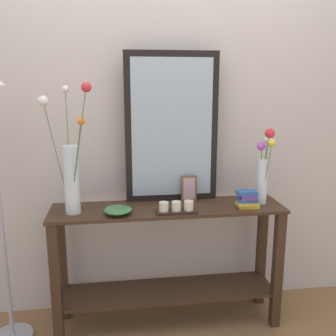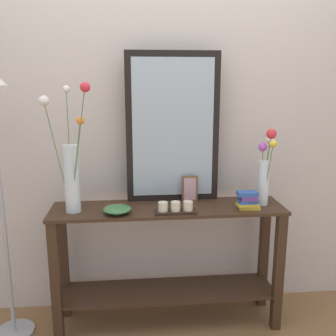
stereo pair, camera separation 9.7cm
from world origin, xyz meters
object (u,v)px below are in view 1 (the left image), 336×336
object	(u,v)px
vase_right	(264,168)
candle_tray	(176,208)
book_stack	(248,199)
picture_frame_small	(189,189)
decorative_bowl	(118,210)
mirror_leaning	(172,128)
console_table	(168,253)
tall_vase_left	(71,169)

from	to	relation	value
vase_right	candle_tray	bearing A→B (deg)	-169.71
book_stack	picture_frame_small	bearing A→B (deg)	151.18
candle_tray	picture_frame_small	distance (m)	0.24
decorative_bowl	book_stack	size ratio (longest dim) A/B	1.16
candle_tray	book_stack	world-z (taller)	book_stack
decorative_bowl	book_stack	world-z (taller)	book_stack
vase_right	picture_frame_small	world-z (taller)	vase_right
candle_tray	mirror_leaning	bearing A→B (deg)	87.81
console_table	mirror_leaning	bearing A→B (deg)	72.88
mirror_leaning	picture_frame_small	world-z (taller)	mirror_leaning
mirror_leaning	vase_right	bearing A→B (deg)	-14.76
picture_frame_small	book_stack	xyz separation A→B (m)	(0.33, -0.18, -0.03)
console_table	picture_frame_small	distance (m)	0.43
mirror_leaning	vase_right	distance (m)	0.62
tall_vase_left	vase_right	distance (m)	1.17
picture_frame_small	decorative_bowl	world-z (taller)	picture_frame_small
console_table	decorative_bowl	world-z (taller)	decorative_bowl
decorative_bowl	candle_tray	bearing A→B (deg)	-2.89
picture_frame_small	book_stack	size ratio (longest dim) A/B	1.21
vase_right	candle_tray	size ratio (longest dim) A/B	1.96
candle_tray	book_stack	bearing A→B (deg)	3.24
picture_frame_small	candle_tray	bearing A→B (deg)	-119.20
mirror_leaning	picture_frame_small	xyz separation A→B (m)	(0.11, -0.04, -0.38)
tall_vase_left	candle_tray	bearing A→B (deg)	-6.77
mirror_leaning	picture_frame_small	size ratio (longest dim) A/B	5.55
mirror_leaning	candle_tray	size ratio (longest dim) A/B	3.84
vase_right	picture_frame_small	bearing A→B (deg)	167.19
picture_frame_small	decorative_bowl	xyz separation A→B (m)	(-0.45, -0.19, -0.06)
decorative_bowl	book_stack	xyz separation A→B (m)	(0.78, 0.01, 0.03)
vase_right	book_stack	size ratio (longest dim) A/B	3.41
mirror_leaning	decorative_bowl	world-z (taller)	mirror_leaning
vase_right	decorative_bowl	bearing A→B (deg)	-174.60
picture_frame_small	tall_vase_left	bearing A→B (deg)	-169.35
vase_right	console_table	bearing A→B (deg)	179.55
candle_tray	book_stack	distance (m)	0.44
decorative_bowl	tall_vase_left	bearing A→B (deg)	168.24
candle_tray	tall_vase_left	bearing A→B (deg)	173.23
picture_frame_small	vase_right	bearing A→B (deg)	-12.81
vase_right	candle_tray	xyz separation A→B (m)	(-0.57, -0.10, -0.20)
tall_vase_left	book_stack	world-z (taller)	tall_vase_left
mirror_leaning	decorative_bowl	size ratio (longest dim) A/B	5.76
mirror_leaning	candle_tray	world-z (taller)	mirror_leaning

